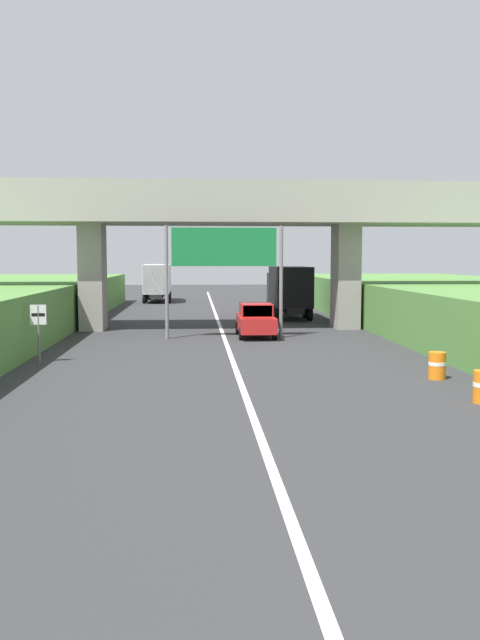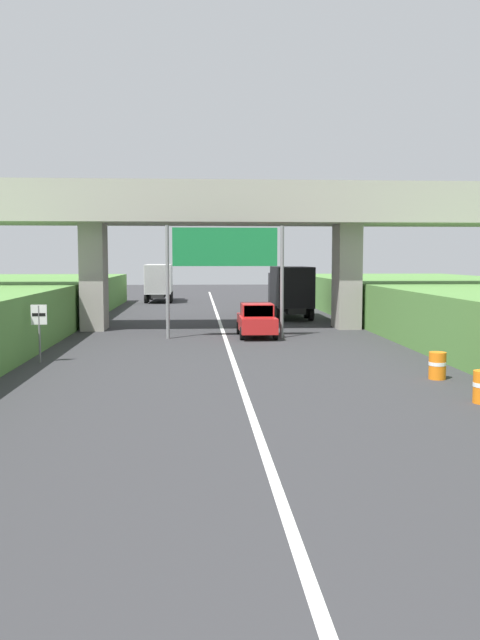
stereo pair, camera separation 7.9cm
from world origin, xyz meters
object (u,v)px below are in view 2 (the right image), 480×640
speed_limit_sign (39,324)px  car_red (257,320)px  truck_white (159,281)px  overhead_highway_sign (225,255)px  truck_black (290,289)px  construction_barrel_3 (437,365)px

speed_limit_sign → car_red: speed_limit_sign is taller
truck_white → speed_limit_sign: bearing=-94.0°
overhead_highway_sign → truck_black: overhead_highway_sign is taller
overhead_highway_sign → construction_barrel_3: bearing=-61.0°
overhead_highway_sign → construction_barrel_3: overhead_highway_sign is taller
truck_black → construction_barrel_3: size_ratio=8.11×
truck_white → truck_black: bearing=-60.6°
speed_limit_sign → truck_white: 36.28m
truck_white → construction_barrel_3: (11.43, -40.55, -1.47)m
speed_limit_sign → construction_barrel_3: 14.64m
overhead_highway_sign → construction_barrel_3: (6.53, -11.80, -3.70)m
car_red → truck_white: bearing=103.0°
truck_white → construction_barrel_3: bearing=-74.3°
speed_limit_sign → truck_black: size_ratio=0.31×
truck_black → construction_barrel_3: 23.38m
speed_limit_sign → overhead_highway_sign: bearing=45.1°
overhead_highway_sign → truck_white: (-4.90, 28.75, -2.23)m
overhead_highway_sign → truck_white: bearing=99.7°
car_red → construction_barrel_3: car_red is taller
truck_white → car_red: truck_white is taller
overhead_highway_sign → car_red: 3.70m
overhead_highway_sign → truck_white: size_ratio=0.81×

